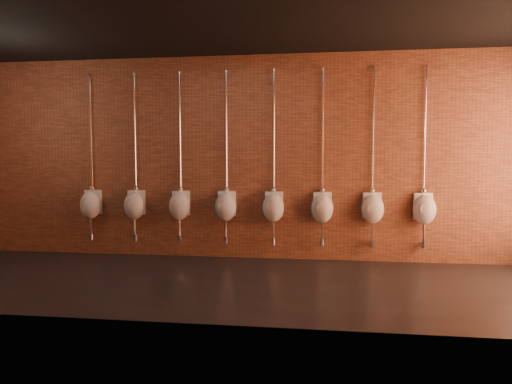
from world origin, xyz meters
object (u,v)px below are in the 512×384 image
at_px(urinal_0, 91,204).
at_px(urinal_4, 273,206).
at_px(urinal_3, 226,206).
at_px(urinal_6, 373,208).
at_px(urinal_7, 424,208).
at_px(urinal_5, 322,207).
at_px(urinal_2, 180,205).
at_px(urinal_1, 134,204).

relative_size(urinal_0, urinal_4, 1.00).
xyz_separation_m(urinal_3, urinal_4, (0.75, 0.00, 0.00)).
distance_m(urinal_6, urinal_7, 0.75).
xyz_separation_m(urinal_4, urinal_5, (0.75, 0.00, 0.00)).
bearing_deg(urinal_7, urinal_2, 180.00).
relative_size(urinal_0, urinal_7, 1.00).
bearing_deg(urinal_1, urinal_3, 0.00).
xyz_separation_m(urinal_4, urinal_6, (1.51, 0.00, 0.00)).
relative_size(urinal_1, urinal_3, 1.00).
distance_m(urinal_3, urinal_4, 0.75).
relative_size(urinal_2, urinal_4, 1.00).
bearing_deg(urinal_2, urinal_5, 0.00).
xyz_separation_m(urinal_2, urinal_4, (1.51, 0.00, 0.00)).
bearing_deg(urinal_1, urinal_4, 0.00).
relative_size(urinal_0, urinal_2, 1.00).
bearing_deg(urinal_4, urinal_0, 180.00).
bearing_deg(urinal_5, urinal_0, 180.00).
xyz_separation_m(urinal_0, urinal_4, (3.02, 0.00, 0.00)).
distance_m(urinal_2, urinal_4, 1.51).
distance_m(urinal_3, urinal_6, 2.26).
height_order(urinal_2, urinal_3, same).
distance_m(urinal_4, urinal_5, 0.75).
height_order(urinal_1, urinal_7, same).
xyz_separation_m(urinal_0, urinal_5, (3.77, 0.00, 0.00)).
distance_m(urinal_0, urinal_1, 0.75).
distance_m(urinal_0, urinal_3, 2.26).
bearing_deg(urinal_0, urinal_6, 0.00).
relative_size(urinal_2, urinal_7, 1.00).
bearing_deg(urinal_5, urinal_2, 180.00).
distance_m(urinal_1, urinal_4, 2.26).
height_order(urinal_6, urinal_7, same).
bearing_deg(urinal_5, urinal_4, 180.00).
distance_m(urinal_0, urinal_5, 3.77).
bearing_deg(urinal_2, urinal_3, 0.00).
xyz_separation_m(urinal_0, urinal_3, (2.26, 0.00, 0.00)).
relative_size(urinal_2, urinal_3, 1.00).
height_order(urinal_1, urinal_2, same).
relative_size(urinal_3, urinal_5, 1.00).
distance_m(urinal_4, urinal_7, 2.26).
xyz_separation_m(urinal_6, urinal_7, (0.75, 0.00, 0.00)).
distance_m(urinal_0, urinal_6, 4.52).
xyz_separation_m(urinal_0, urinal_7, (5.28, 0.00, 0.00)).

